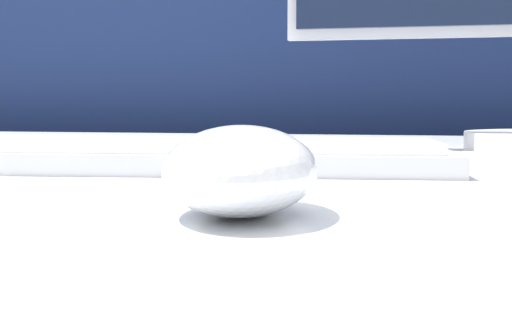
# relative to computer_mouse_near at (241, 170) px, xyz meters

# --- Properties ---
(partition_panel) EXTENTS (5.00, 0.03, 1.04)m
(partition_panel) POSITION_rel_computer_mouse_near_xyz_m (-0.01, 1.00, -0.26)
(partition_panel) COLOR navy
(partition_panel) RESTS_ON ground_plane
(computer_mouse_near) EXTENTS (0.08, 0.12, 0.04)m
(computer_mouse_near) POSITION_rel_computer_mouse_near_xyz_m (0.00, 0.00, 0.00)
(computer_mouse_near) COLOR white
(computer_mouse_near) RESTS_ON desk
(keyboard) EXTENTS (0.47, 0.17, 0.02)m
(keyboard) POSITION_rel_computer_mouse_near_xyz_m (-0.12, 0.21, -0.01)
(keyboard) COLOR silver
(keyboard) RESTS_ON desk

